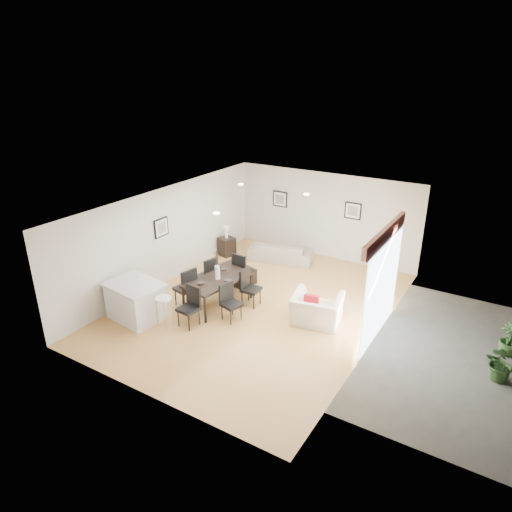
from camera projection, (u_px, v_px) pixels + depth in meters
The scene contains 28 objects.
ground at pixel (259, 306), 11.67m from camera, with size 8.00×8.00×0.00m, color tan.
wall_back at pixel (325, 215), 14.29m from camera, with size 6.00×0.04×2.70m, color silver.
wall_front at pixel (141, 333), 8.00m from camera, with size 6.00×0.04×2.70m, color silver.
wall_left at pixel (166, 236), 12.60m from camera, with size 0.04×8.00×2.70m, color silver.
wall_right at pixel (379, 286), 9.70m from camera, with size 0.04×8.00×2.70m, color silver.
ceiling at pixel (259, 204), 10.63m from camera, with size 6.00×8.00×0.02m, color white.
sofa at pixel (281, 252), 14.30m from camera, with size 1.98×0.77×0.58m, color gray.
armchair at pixel (317, 310), 10.76m from camera, with size 1.14×1.00×0.74m, color beige.
courtyard_plant_a at pixel (503, 364), 8.81m from camera, with size 0.66×0.57×0.73m, color #335926.
courtyard_plant_b at pixel (510, 339), 9.60m from camera, with size 0.42×0.42×0.74m, color #335926.
dining_table at pixel (218, 281), 11.48m from camera, with size 1.15×1.89×0.74m.
dining_chair_wnear at pixel (187, 286), 11.45m from camera, with size 0.56×0.56×1.04m.
dining_chair_wfar at pixel (208, 273), 12.16m from camera, with size 0.54×0.54×1.02m.
dining_chair_enear at pixel (229, 300), 10.90m from camera, with size 0.51×0.51×0.93m.
dining_chair_efar at pixel (248, 285), 11.57m from camera, with size 0.46×0.46×0.97m.
dining_chair_head at pixel (191, 304), 10.66m from camera, with size 0.48×0.48×0.98m.
dining_chair_foot at pixel (242, 269), 12.38m from camera, with size 0.50×0.50×1.04m.
vase at pixel (217, 267), 11.33m from camera, with size 0.81×1.33×0.75m.
coffee_table at pixel (237, 274), 12.98m from camera, with size 1.06×0.63×0.42m, color black.
side_table at pixel (227, 246), 14.71m from camera, with size 0.44×0.44×0.59m, color black.
table_lamp at pixel (226, 230), 14.50m from camera, with size 0.20×0.20×0.39m.
cushion at pixel (311, 302), 10.64m from camera, with size 0.35×0.11×0.35m, color #B0161D.
kitchen_island at pixel (136, 301), 10.96m from camera, with size 1.44×1.18×0.93m.
bar_stool at pixel (164, 302), 10.43m from camera, with size 0.37×0.37×0.81m.
framed_print_back_left at pixel (280, 199), 14.92m from camera, with size 0.52×0.04×0.52m.
framed_print_back_right at pixel (353, 211), 13.72m from camera, with size 0.52×0.04×0.52m.
framed_print_left_wall at pixel (161, 227), 12.31m from camera, with size 0.04×0.52×0.52m.
sliding_door at pixel (383, 268), 9.83m from camera, with size 0.12×2.70×2.57m.
Camera 1 is at (5.31, -8.78, 5.70)m, focal length 32.00 mm.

